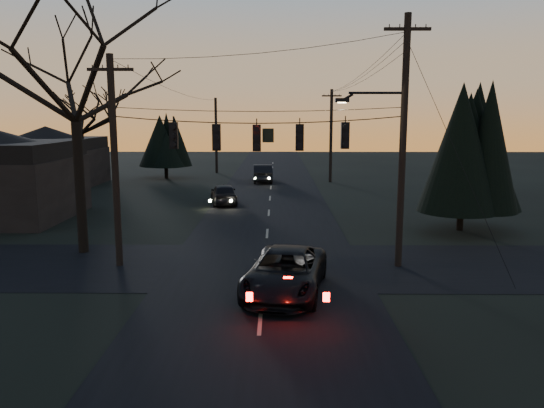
{
  "coord_description": "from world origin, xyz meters",
  "views": [
    {
      "loc": [
        0.49,
        -11.15,
        6.12
      ],
      "look_at": [
        0.32,
        7.82,
        2.95
      ],
      "focal_mm": 35.0,
      "sensor_mm": 36.0,
      "label": 1
    }
  ],
  "objects_px": {
    "suv_near": "(285,273)",
    "utility_pole_far_r": "(330,182)",
    "utility_pole_right": "(398,266)",
    "sedan_oncoming_a": "(224,194)",
    "bare_tree_left": "(73,67)",
    "utility_pole_left": "(120,265)",
    "utility_pole_far_l": "(217,173)",
    "sedan_oncoming_b": "(263,173)",
    "evergreen_right": "(464,148)"
  },
  "relations": [
    {
      "from": "utility_pole_far_r",
      "to": "evergreen_right",
      "type": "xyz_separation_m",
      "value": [
        4.91,
        -21.0,
        4.41
      ]
    },
    {
      "from": "sedan_oncoming_b",
      "to": "suv_near",
      "type": "bearing_deg",
      "value": 90.03
    },
    {
      "from": "utility_pole_far_l",
      "to": "sedan_oncoming_b",
      "type": "height_order",
      "value": "utility_pole_far_l"
    },
    {
      "from": "utility_pole_right",
      "to": "sedan_oncoming_a",
      "type": "bearing_deg",
      "value": 119.41
    },
    {
      "from": "utility_pole_right",
      "to": "utility_pole_far_l",
      "type": "height_order",
      "value": "utility_pole_right"
    },
    {
      "from": "utility_pole_far_l",
      "to": "bare_tree_left",
      "type": "xyz_separation_m",
      "value": [
        -2.26,
        -33.86,
        8.2
      ]
    },
    {
      "from": "utility_pole_right",
      "to": "suv_near",
      "type": "height_order",
      "value": "utility_pole_right"
    },
    {
      "from": "utility_pole_right",
      "to": "utility_pole_far_l",
      "type": "relative_size",
      "value": 1.25
    },
    {
      "from": "evergreen_right",
      "to": "suv_near",
      "type": "height_order",
      "value": "evergreen_right"
    },
    {
      "from": "suv_near",
      "to": "sedan_oncoming_a",
      "type": "xyz_separation_m",
      "value": [
        -4.0,
        18.87,
        -0.03
      ]
    },
    {
      "from": "evergreen_right",
      "to": "utility_pole_left",
      "type": "bearing_deg",
      "value": -156.91
    },
    {
      "from": "utility_pole_left",
      "to": "utility_pole_far_l",
      "type": "xyz_separation_m",
      "value": [
        0.0,
        36.0,
        0.0
      ]
    },
    {
      "from": "suv_near",
      "to": "sedan_oncoming_b",
      "type": "bearing_deg",
      "value": 102.81
    },
    {
      "from": "utility_pole_far_l",
      "to": "sedan_oncoming_b",
      "type": "distance_m",
      "value": 9.6
    },
    {
      "from": "utility_pole_left",
      "to": "evergreen_right",
      "type": "xyz_separation_m",
      "value": [
        16.41,
        7.0,
        4.41
      ]
    },
    {
      "from": "sedan_oncoming_b",
      "to": "utility_pole_right",
      "type": "bearing_deg",
      "value": 99.81
    },
    {
      "from": "suv_near",
      "to": "sedan_oncoming_a",
      "type": "distance_m",
      "value": 19.29
    },
    {
      "from": "utility_pole_far_r",
      "to": "bare_tree_left",
      "type": "xyz_separation_m",
      "value": [
        -13.76,
        -25.86,
        8.2
      ]
    },
    {
      "from": "bare_tree_left",
      "to": "evergreen_right",
      "type": "xyz_separation_m",
      "value": [
        18.68,
        4.86,
        -3.79
      ]
    },
    {
      "from": "sedan_oncoming_a",
      "to": "suv_near",
      "type": "bearing_deg",
      "value": 92.37
    },
    {
      "from": "bare_tree_left",
      "to": "sedan_oncoming_a",
      "type": "relative_size",
      "value": 2.77
    },
    {
      "from": "utility_pole_right",
      "to": "utility_pole_far_r",
      "type": "relative_size",
      "value": 1.18
    },
    {
      "from": "utility_pole_right",
      "to": "evergreen_right",
      "type": "height_order",
      "value": "evergreen_right"
    },
    {
      "from": "utility_pole_left",
      "to": "suv_near",
      "type": "bearing_deg",
      "value": -26.84
    },
    {
      "from": "sedan_oncoming_a",
      "to": "evergreen_right",
      "type": "bearing_deg",
      "value": 138.61
    },
    {
      "from": "utility_pole_far_r",
      "to": "suv_near",
      "type": "bearing_deg",
      "value": -98.5
    },
    {
      "from": "utility_pole_left",
      "to": "sedan_oncoming_a",
      "type": "relative_size",
      "value": 2.01
    },
    {
      "from": "utility_pole_left",
      "to": "utility_pole_far_r",
      "type": "distance_m",
      "value": 30.27
    },
    {
      "from": "utility_pole_left",
      "to": "utility_pole_right",
      "type": "bearing_deg",
      "value": 0.0
    },
    {
      "from": "utility_pole_left",
      "to": "evergreen_right",
      "type": "relative_size",
      "value": 1.11
    },
    {
      "from": "utility_pole_far_r",
      "to": "utility_pole_left",
      "type": "bearing_deg",
      "value": -112.33
    },
    {
      "from": "evergreen_right",
      "to": "bare_tree_left",
      "type": "bearing_deg",
      "value": -165.41
    },
    {
      "from": "suv_near",
      "to": "sedan_oncoming_b",
      "type": "height_order",
      "value": "sedan_oncoming_b"
    },
    {
      "from": "utility_pole_left",
      "to": "bare_tree_left",
      "type": "height_order",
      "value": "bare_tree_left"
    },
    {
      "from": "evergreen_right",
      "to": "sedan_oncoming_a",
      "type": "xyz_separation_m",
      "value": [
        -13.61,
        8.43,
        -3.69
      ]
    },
    {
      "from": "suv_near",
      "to": "sedan_oncoming_a",
      "type": "bearing_deg",
      "value": 111.87
    },
    {
      "from": "bare_tree_left",
      "to": "sedan_oncoming_a",
      "type": "height_order",
      "value": "bare_tree_left"
    },
    {
      "from": "utility_pole_far_r",
      "to": "evergreen_right",
      "type": "distance_m",
      "value": 22.02
    },
    {
      "from": "evergreen_right",
      "to": "sedan_oncoming_a",
      "type": "relative_size",
      "value": 1.8
    },
    {
      "from": "utility_pole_left",
      "to": "suv_near",
      "type": "height_order",
      "value": "utility_pole_left"
    },
    {
      "from": "evergreen_right",
      "to": "sedan_oncoming_a",
      "type": "bearing_deg",
      "value": 148.22
    },
    {
      "from": "utility_pole_right",
      "to": "evergreen_right",
      "type": "distance_m",
      "value": 9.62
    },
    {
      "from": "bare_tree_left",
      "to": "evergreen_right",
      "type": "distance_m",
      "value": 19.66
    },
    {
      "from": "suv_near",
      "to": "utility_pole_far_r",
      "type": "bearing_deg",
      "value": 91.4
    },
    {
      "from": "suv_near",
      "to": "sedan_oncoming_b",
      "type": "xyz_separation_m",
      "value": [
        -1.6,
        31.41,
        0.05
      ]
    },
    {
      "from": "utility_pole_far_l",
      "to": "evergreen_right",
      "type": "bearing_deg",
      "value": -60.5
    },
    {
      "from": "utility_pole_far_r",
      "to": "bare_tree_left",
      "type": "height_order",
      "value": "bare_tree_left"
    },
    {
      "from": "utility_pole_left",
      "to": "sedan_oncoming_b",
      "type": "bearing_deg",
      "value": 79.47
    },
    {
      "from": "utility_pole_far_l",
      "to": "sedan_oncoming_b",
      "type": "bearing_deg",
      "value": -57.07
    },
    {
      "from": "utility_pole_far_l",
      "to": "sedan_oncoming_a",
      "type": "distance_m",
      "value": 20.77
    }
  ]
}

